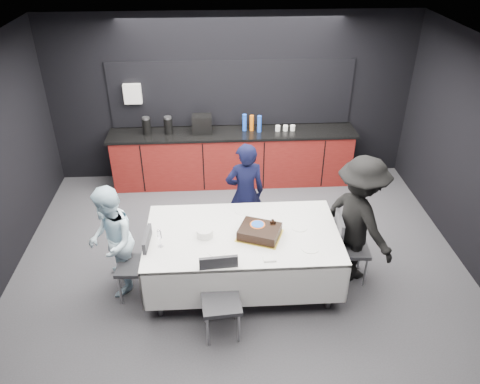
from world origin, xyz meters
The scene contains 18 objects.
ground centered at (0.00, 0.00, 0.00)m, with size 6.00×6.00×0.00m, color #403F44.
room_shell centered at (0.00, 0.00, 1.86)m, with size 6.04×5.04×2.82m.
kitchenette centered at (-0.02, 2.22, 0.54)m, with size 4.10×0.64×2.05m.
party_table centered at (0.00, -0.40, 0.64)m, with size 2.32×1.32×0.78m.
cake_assembly centered at (0.20, -0.47, 0.84)m, with size 0.61×0.56×0.16m.
plate_stack centered at (-0.45, -0.44, 0.83)m, with size 0.20×0.20×0.10m, color white.
loose_plate_near centered at (-0.31, -0.74, 0.78)m, with size 0.21×0.21×0.01m, color white.
loose_plate_right_a centered at (0.70, -0.33, 0.78)m, with size 0.20×0.20×0.01m, color white.
loose_plate_right_b centered at (0.75, -0.74, 0.78)m, with size 0.21×0.21×0.01m, color white.
loose_plate_far centered at (0.03, 0.08, 0.78)m, with size 0.21×0.21×0.01m, color white.
fork_pile centered at (0.27, -0.92, 0.79)m, with size 0.14×0.09×0.02m, color white.
champagne_flute centered at (-0.96, -0.60, 0.94)m, with size 0.06×0.06×0.22m.
chair_left centered at (-1.22, -0.54, 0.53)m, with size 0.44×0.44×0.92m.
chair_right centered at (1.30, -0.36, 0.53)m, with size 0.45×0.45×0.92m.
chair_near centered at (-0.29, -1.13, 0.53)m, with size 0.45×0.45×0.92m.
person_center centered at (0.10, 0.54, 0.75)m, with size 0.55×0.36×1.51m, color black.
person_left centered at (-1.57, -0.40, 0.72)m, with size 0.70×0.54×1.44m, color #C7E8FA.
person_right centered at (1.44, -0.30, 0.84)m, with size 1.09×0.63×1.69m, color black.
Camera 1 is at (-0.29, -4.92, 4.12)m, focal length 35.00 mm.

